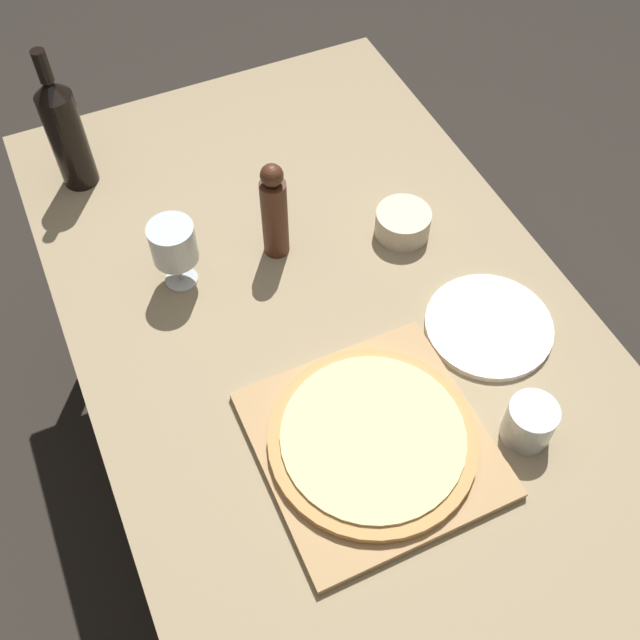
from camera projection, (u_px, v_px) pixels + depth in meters
name	position (u px, v px, depth m)	size (l,w,h in m)	color
ground_plane	(335.00, 495.00, 2.01)	(12.00, 12.00, 0.00)	#2D2823
dining_table	(340.00, 362.00, 1.47)	(0.94, 1.67, 0.75)	#9E8966
cutting_board	(372.00, 444.00, 1.26)	(0.37, 0.38, 0.02)	tan
pizza	(373.00, 438.00, 1.25)	(0.35, 0.35, 0.02)	tan
wine_bottle	(65.00, 132.00, 1.54)	(0.08, 0.08, 0.33)	black
pepper_mill	(274.00, 212.00, 1.44)	(0.05, 0.05, 0.23)	#4C2819
wine_glass	(173.00, 244.00, 1.40)	(0.09, 0.09, 0.15)	silver
small_bowl	(403.00, 223.00, 1.53)	(0.11, 0.11, 0.06)	beige
drinking_tumbler	(529.00, 422.00, 1.25)	(0.08, 0.08, 0.08)	silver
dinner_plate	(489.00, 326.00, 1.41)	(0.24, 0.24, 0.01)	white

